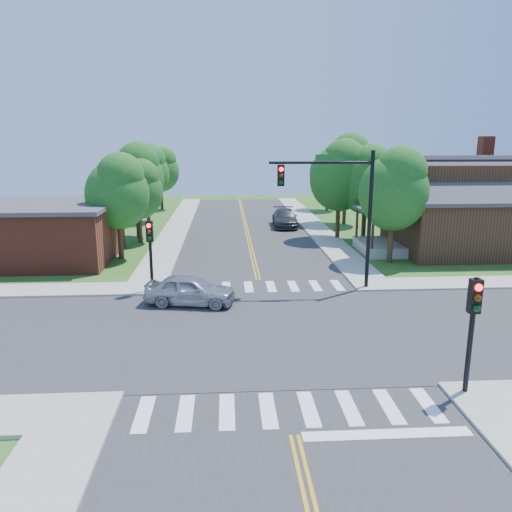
{
  "coord_description": "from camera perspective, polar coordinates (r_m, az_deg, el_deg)",
  "views": [
    {
      "loc": [
        -1.74,
        -19.3,
        7.81
      ],
      "look_at": [
        -0.32,
        4.23,
        2.2
      ],
      "focal_mm": 35.0,
      "sensor_mm": 36.0,
      "label": 1
    }
  ],
  "objects": [
    {
      "name": "ground",
      "position": [
        20.89,
        1.6,
        -8.57
      ],
      "size": [
        100.0,
        100.0,
        0.0
      ],
      "primitive_type": "plane",
      "color": "#2D5B1C",
      "rests_on": "ground"
    },
    {
      "name": "road_ns",
      "position": [
        20.88,
        1.6,
        -8.52
      ],
      "size": [
        10.0,
        90.0,
        0.04
      ],
      "primitive_type": "cube",
      "color": "#2D2D30",
      "rests_on": "ground"
    },
    {
      "name": "road_ew",
      "position": [
        20.88,
        1.6,
        -8.51
      ],
      "size": [
        90.0,
        10.0,
        0.04
      ],
      "primitive_type": "cube",
      "color": "#2D2D30",
      "rests_on": "ground"
    },
    {
      "name": "intersection_patch",
      "position": [
        20.89,
        1.6,
        -8.57
      ],
      "size": [
        10.2,
        10.2,
        0.06
      ],
      "primitive_type": "cube",
      "color": "#2D2D30",
      "rests_on": "ground"
    },
    {
      "name": "sidewalk_ne",
      "position": [
        40.02,
        22.66,
        1.19
      ],
      "size": [
        40.0,
        40.0,
        0.14
      ],
      "color": "#9E9B93",
      "rests_on": "ground"
    },
    {
      "name": "sidewalk_nw",
      "position": [
        38.61,
        -24.75,
        0.58
      ],
      "size": [
        40.0,
        40.0,
        0.14
      ],
      "color": "#9E9B93",
      "rests_on": "ground"
    },
    {
      "name": "crosswalk_north",
      "position": [
        26.71,
        0.44,
        -3.51
      ],
      "size": [
        8.85,
        2.0,
        0.01
      ],
      "color": "white",
      "rests_on": "ground"
    },
    {
      "name": "crosswalk_south",
      "position": [
        15.32,
        3.72,
        -17.08
      ],
      "size": [
        8.85,
        2.0,
        0.01
      ],
      "color": "white",
      "rests_on": "ground"
    },
    {
      "name": "centerline",
      "position": [
        20.87,
        1.6,
        -8.45
      ],
      "size": [
        0.3,
        90.0,
        0.01
      ],
      "color": "gold",
      "rests_on": "ground"
    },
    {
      "name": "stop_bar",
      "position": [
        14.69,
        14.74,
        -19.21
      ],
      "size": [
        4.6,
        0.45,
        0.09
      ],
      "primitive_type": "cube",
      "color": "white",
      "rests_on": "ground"
    },
    {
      "name": "signal_mast_ne",
      "position": [
        25.69,
        9.35,
        6.6
      ],
      "size": [
        5.3,
        0.42,
        7.2
      ],
      "color": "black",
      "rests_on": "ground"
    },
    {
      "name": "signal_pole_se",
      "position": [
        16.35,
        23.59,
        -6.12
      ],
      "size": [
        0.34,
        0.42,
        3.8
      ],
      "color": "black",
      "rests_on": "ground"
    },
    {
      "name": "signal_pole_nw",
      "position": [
        25.69,
        -12.02,
        1.53
      ],
      "size": [
        0.34,
        0.42,
        3.8
      ],
      "color": "black",
      "rests_on": "ground"
    },
    {
      "name": "house_ne",
      "position": [
        37.8,
        23.16,
        5.5
      ],
      "size": [
        13.05,
        8.8,
        7.11
      ],
      "color": "#351B12",
      "rests_on": "ground"
    },
    {
      "name": "building_nw",
      "position": [
        35.3,
        -24.08,
        2.55
      ],
      "size": [
        10.4,
        8.4,
        3.73
      ],
      "color": "maroon",
      "rests_on": "ground"
    },
    {
      "name": "tree_e_a",
      "position": [
        32.33,
        15.66,
        7.58
      ],
      "size": [
        4.33,
        4.11,
        7.35
      ],
      "color": "#382314",
      "rests_on": "ground"
    },
    {
      "name": "tree_e_b",
      "position": [
        39.06,
        12.6,
        8.7
      ],
      "size": [
        4.34,
        4.13,
        7.38
      ],
      "color": "#382314",
      "rests_on": "ground"
    },
    {
      "name": "tree_e_c",
      "position": [
        46.34,
        10.39,
        10.21
      ],
      "size": [
        4.86,
        4.62,
        8.27
      ],
      "color": "#382314",
      "rests_on": "ground"
    },
    {
      "name": "tree_e_d",
      "position": [
        55.37,
        8.33,
        9.76
      ],
      "size": [
        3.99,
        3.79,
        6.78
      ],
      "color": "#382314",
      "rests_on": "ground"
    },
    {
      "name": "tree_w_a",
      "position": [
        33.38,
        -15.46,
        7.3
      ],
      "size": [
        4.08,
        3.88,
        6.94
      ],
      "color": "#382314",
      "rests_on": "ground"
    },
    {
      "name": "tree_w_b",
      "position": [
        40.44,
        -13.5,
        8.97
      ],
      "size": [
        4.45,
        4.23,
        7.56
      ],
      "color": "#382314",
      "rests_on": "ground"
    },
    {
      "name": "tree_w_c",
      "position": [
        48.13,
        -12.35,
        9.48
      ],
      "size": [
        4.3,
        4.09,
        7.32
      ],
      "color": "#382314",
      "rests_on": "ground"
    },
    {
      "name": "tree_w_d",
      "position": [
        56.37,
        -10.79,
        9.81
      ],
      "size": [
        4.07,
        3.87,
        6.92
      ],
      "color": "#382314",
      "rests_on": "ground"
    },
    {
      "name": "tree_house",
      "position": [
        39.28,
        9.66,
        9.24
      ],
      "size": [
        4.58,
        4.35,
        7.78
      ],
      "color": "#382314",
      "rests_on": "ground"
    },
    {
      "name": "tree_bldg",
      "position": [
        38.48,
        -13.26,
        7.57
      ],
      "size": [
        3.73,
        3.54,
        6.34
      ],
      "color": "#382314",
      "rests_on": "ground"
    },
    {
      "name": "car_silver",
      "position": [
        23.94,
        -7.53,
        -3.94
      ],
      "size": [
        3.22,
        4.88,
        1.45
      ],
      "primitive_type": "imported",
      "rotation": [
        0.0,
        0.0,
        1.39
      ],
      "color": "#AEAFB5",
      "rests_on": "ground"
    },
    {
      "name": "car_dgrey",
      "position": [
        44.78,
        3.32,
        4.31
      ],
      "size": [
        2.65,
        5.48,
        1.53
      ],
      "primitive_type": "imported",
      "rotation": [
        0.0,
        0.0,
        -0.05
      ],
      "color": "#303235",
      "rests_on": "ground"
    }
  ]
}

